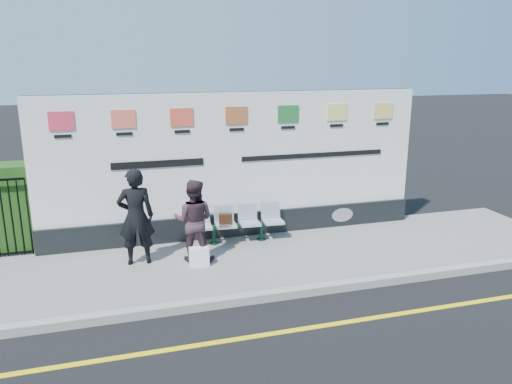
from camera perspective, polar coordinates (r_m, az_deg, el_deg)
ground at (r=7.34m, az=1.41°, el=-15.98°), size 80.00×80.00×0.00m
pavement at (r=9.46m, az=-3.19°, el=-8.12°), size 14.00×3.00×0.12m
kerb at (r=8.14m, az=-0.75°, el=-12.07°), size 14.00×0.18×0.14m
yellow_line at (r=7.33m, az=1.41°, el=-15.95°), size 14.00×0.10×0.01m
billboard at (r=10.40m, az=-2.29°, el=1.92°), size 8.00×0.30×3.00m
bench at (r=10.27m, az=-2.09°, el=-4.63°), size 1.92×0.59×0.41m
woman_left at (r=9.26m, az=-13.56°, el=-2.76°), size 0.66×0.44×1.79m
woman_right at (r=9.26m, az=-7.12°, el=-3.25°), size 0.91×0.81×1.54m
handbag_brown at (r=10.13m, az=-3.49°, el=-3.09°), size 0.29×0.18×0.21m
carrier_bag_white at (r=9.20m, az=-6.52°, el=-7.35°), size 0.34×0.20×0.34m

